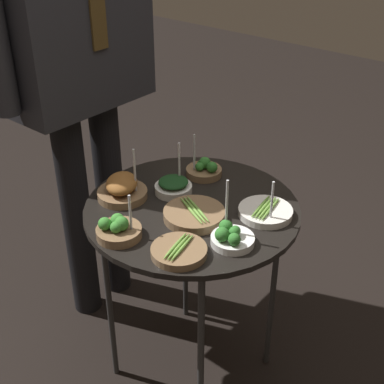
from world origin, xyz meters
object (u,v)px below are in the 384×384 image
(bowl_spinach_far_rim, at_px, (173,186))
(bowl_broccoli_front_right, at_px, (118,229))
(waiter_figure, at_px, (75,32))
(bowl_roast_center, at_px, (122,188))
(bowl_broccoli_mid_left, at_px, (231,237))
(bowl_asparagus_back_right, at_px, (179,251))
(bowl_broccoli_mid_right, at_px, (204,169))
(bowl_asparagus_near_rim, at_px, (265,211))
(bowl_asparagus_front_center, at_px, (194,214))
(serving_cart, at_px, (192,221))

(bowl_spinach_far_rim, bearing_deg, bowl_broccoli_front_right, -171.66)
(waiter_figure, bearing_deg, bowl_broccoli_front_right, -122.26)
(bowl_roast_center, height_order, bowl_broccoli_mid_left, bowl_broccoli_mid_left)
(bowl_spinach_far_rim, bearing_deg, waiter_figure, 85.83)
(bowl_roast_center, xyz_separation_m, waiter_figure, (0.15, 0.34, 0.39))
(bowl_spinach_far_rim, bearing_deg, bowl_asparagus_back_right, -136.06)
(bowl_broccoli_mid_right, relative_size, bowl_asparagus_near_rim, 0.94)
(bowl_spinach_far_rim, height_order, waiter_figure, waiter_figure)
(bowl_asparagus_front_center, bearing_deg, bowl_asparagus_near_rim, -45.55)
(bowl_broccoli_front_right, relative_size, bowl_asparagus_near_rim, 0.84)
(bowl_broccoli_mid_right, xyz_separation_m, waiter_figure, (-0.11, 0.45, 0.40))
(bowl_asparagus_back_right, distance_m, bowl_broccoli_mid_left, 0.15)
(bowl_asparagus_near_rim, bearing_deg, bowl_asparagus_front_center, 134.45)
(bowl_asparagus_front_center, xyz_separation_m, waiter_figure, (0.10, 0.59, 0.41))
(bowl_asparagus_back_right, distance_m, bowl_asparagus_near_rim, 0.31)
(serving_cart, xyz_separation_m, bowl_broccoli_front_right, (-0.25, 0.06, 0.08))
(bowl_asparagus_front_center, xyz_separation_m, bowl_broccoli_mid_left, (-0.03, -0.15, 0.01))
(bowl_spinach_far_rim, height_order, bowl_roast_center, bowl_roast_center)
(bowl_roast_center, relative_size, bowl_broccoli_mid_left, 0.92)
(bowl_broccoli_front_right, relative_size, bowl_asparagus_back_right, 0.89)
(bowl_spinach_far_rim, relative_size, bowl_broccoli_front_right, 1.20)
(bowl_broccoli_mid_right, xyz_separation_m, bowl_asparagus_back_right, (-0.38, -0.21, -0.01))
(bowl_spinach_far_rim, distance_m, bowl_roast_center, 0.16)
(bowl_broccoli_front_right, bearing_deg, bowl_roast_center, 43.01)
(bowl_broccoli_front_right, distance_m, waiter_figure, 0.70)
(serving_cart, xyz_separation_m, bowl_roast_center, (-0.10, 0.20, 0.08))
(bowl_spinach_far_rim, height_order, bowl_asparagus_back_right, bowl_spinach_far_rim)
(bowl_broccoli_front_right, bearing_deg, bowl_asparagus_front_center, -26.93)
(bowl_roast_center, xyz_separation_m, bowl_asparagus_back_right, (-0.11, -0.32, -0.02))
(bowl_spinach_far_rim, relative_size, bowl_roast_center, 0.96)
(bowl_broccoli_front_right, distance_m, bowl_broccoli_mid_left, 0.31)
(bowl_broccoli_front_right, height_order, waiter_figure, waiter_figure)
(serving_cart, relative_size, bowl_spinach_far_rim, 4.38)
(serving_cart, distance_m, bowl_asparagus_front_center, 0.09)
(bowl_roast_center, height_order, bowl_asparagus_back_right, bowl_roast_center)
(bowl_asparagus_near_rim, relative_size, bowl_broccoli_mid_left, 0.88)
(bowl_broccoli_mid_right, height_order, bowl_asparagus_back_right, bowl_broccoli_mid_right)
(bowl_broccoli_mid_right, distance_m, bowl_broccoli_mid_left, 0.38)
(bowl_asparagus_back_right, bearing_deg, bowl_asparagus_near_rim, -13.16)
(bowl_broccoli_mid_right, bearing_deg, bowl_roast_center, 158.39)
(bowl_broccoli_mid_right, relative_size, bowl_broccoli_mid_left, 0.83)
(bowl_asparagus_front_center, height_order, bowl_asparagus_near_rim, bowl_asparagus_near_rim)
(bowl_asparagus_back_right, xyz_separation_m, bowl_asparagus_near_rim, (0.30, -0.07, 0.00))
(bowl_roast_center, relative_size, bowl_broccoli_front_right, 1.25)
(bowl_broccoli_front_right, distance_m, bowl_asparagus_near_rim, 0.43)
(bowl_asparagus_front_center, distance_m, bowl_roast_center, 0.25)
(bowl_asparagus_back_right, relative_size, bowl_broccoli_mid_left, 0.83)
(bowl_asparagus_front_center, relative_size, bowl_spinach_far_rim, 1.13)
(bowl_broccoli_mid_right, relative_size, bowl_asparagus_back_right, 1.01)
(bowl_asparagus_back_right, bearing_deg, waiter_figure, 68.56)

